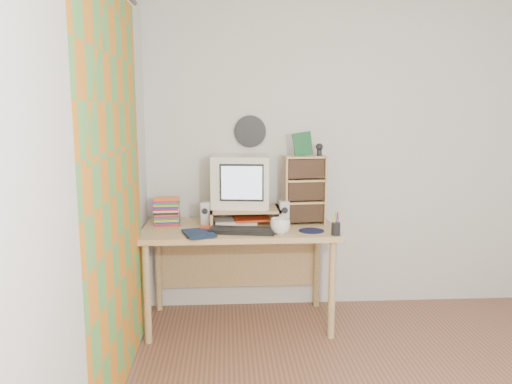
{
  "coord_description": "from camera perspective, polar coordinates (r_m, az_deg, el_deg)",
  "views": [
    {
      "loc": [
        -1.12,
        -2.2,
        1.6
      ],
      "look_at": [
        -0.91,
        1.33,
        1.01
      ],
      "focal_mm": 35.0,
      "sensor_mm": 36.0,
      "label": 1
    }
  ],
  "objects": [
    {
      "name": "back_wall",
      "position": [
        4.12,
        12.39,
        4.32
      ],
      "size": [
        3.5,
        0.0,
        3.5
      ],
      "primitive_type": "plane",
      "rotation": [
        1.57,
        0.0,
        0.0
      ],
      "color": "silver",
      "rests_on": "floor"
    },
    {
      "name": "game_box",
      "position": [
        3.7,
        5.35,
        5.47
      ],
      "size": [
        0.14,
        0.05,
        0.17
      ],
      "primitive_type": "cube",
      "rotation": [
        0.0,
        0.0,
        0.13
      ],
      "color": "#164F29",
      "rests_on": "cd_rack"
    },
    {
      "name": "papers",
      "position": [
        3.79,
        -1.69,
        -3.22
      ],
      "size": [
        0.33,
        0.26,
        0.04
      ],
      "primitive_type": null,
      "rotation": [
        0.0,
        0.0,
        0.1
      ],
      "color": "beige",
      "rests_on": "desk"
    },
    {
      "name": "curtain",
      "position": [
        2.78,
        -15.66,
        -0.28
      ],
      "size": [
        0.0,
        2.2,
        2.2
      ],
      "primitive_type": "plane",
      "rotation": [
        1.57,
        0.0,
        1.57
      ],
      "color": "orange",
      "rests_on": "left_wall"
    },
    {
      "name": "crt_monitor",
      "position": [
        3.77,
        -1.73,
        1.24
      ],
      "size": [
        0.46,
        0.46,
        0.39
      ],
      "primitive_type": "cube",
      "rotation": [
        0.0,
        0.0,
        -0.12
      ],
      "color": "silver",
      "rests_on": "monitor_riser"
    },
    {
      "name": "speaker_left",
      "position": [
        3.71,
        -5.85,
        -2.48
      ],
      "size": [
        0.07,
        0.07,
        0.18
      ],
      "primitive_type": "cube",
      "rotation": [
        0.0,
        0.0,
        0.09
      ],
      "color": "#B6B6BB",
      "rests_on": "desk"
    },
    {
      "name": "mousepad",
      "position": [
        3.56,
        6.36,
        -4.42
      ],
      "size": [
        0.21,
        0.21,
        0.0
      ],
      "primitive_type": "cylinder",
      "rotation": [
        0.0,
        0.0,
        0.2
      ],
      "color": "black",
      "rests_on": "desk"
    },
    {
      "name": "wall_disc",
      "position": [
        3.93,
        -0.68,
        6.94
      ],
      "size": [
        0.25,
        0.02,
        0.25
      ],
      "primitive_type": "cylinder",
      "rotation": [
        1.57,
        0.0,
        0.0
      ],
      "color": "black",
      "rests_on": "back_wall"
    },
    {
      "name": "monitor_riser",
      "position": [
        3.76,
        -1.24,
        -2.2
      ],
      "size": [
        0.52,
        0.3,
        0.12
      ],
      "color": "tan",
      "rests_on": "desk"
    },
    {
      "name": "webcam",
      "position": [
        3.74,
        7.25,
        4.85
      ],
      "size": [
        0.05,
        0.05,
        0.09
      ],
      "primitive_type": null,
      "rotation": [
        0.0,
        0.0,
        -0.01
      ],
      "color": "black",
      "rests_on": "cd_rack"
    },
    {
      "name": "speaker_right",
      "position": [
        3.71,
        3.24,
        -2.4
      ],
      "size": [
        0.07,
        0.07,
        0.18
      ],
      "primitive_type": "cube",
      "rotation": [
        0.0,
        0.0,
        0.03
      ],
      "color": "#B6B6BB",
      "rests_on": "desk"
    },
    {
      "name": "left_wall",
      "position": [
        2.31,
        -19.21,
        0.15
      ],
      "size": [
        0.0,
        3.5,
        3.5
      ],
      "primitive_type": "plane",
      "rotation": [
        1.57,
        0.0,
        1.57
      ],
      "color": "silver",
      "rests_on": "floor"
    },
    {
      "name": "diary",
      "position": [
        3.43,
        -8.09,
        -4.65
      ],
      "size": [
        0.27,
        0.23,
        0.05
      ],
      "primitive_type": "imported",
      "rotation": [
        0.0,
        0.0,
        0.29
      ],
      "color": "#101E3A",
      "rests_on": "desk"
    },
    {
      "name": "desk",
      "position": [
        3.77,
        -1.97,
        -5.73
      ],
      "size": [
        1.4,
        0.7,
        0.75
      ],
      "color": "#D7B873",
      "rests_on": "floor"
    },
    {
      "name": "cd_rack",
      "position": [
        3.76,
        5.51,
        0.27
      ],
      "size": [
        0.32,
        0.19,
        0.51
      ],
      "primitive_type": "cube",
      "rotation": [
        0.0,
        0.0,
        0.08
      ],
      "color": "tan",
      "rests_on": "desk"
    },
    {
      "name": "red_box",
      "position": [
        3.57,
        -5.87,
        -4.11
      ],
      "size": [
        0.08,
        0.06,
        0.04
      ],
      "primitive_type": "cube",
      "rotation": [
        0.0,
        0.0,
        -0.2
      ],
      "color": "red",
      "rests_on": "desk"
    },
    {
      "name": "mug",
      "position": [
        3.45,
        2.79,
        -3.92
      ],
      "size": [
        0.14,
        0.14,
        0.11
      ],
      "primitive_type": "imported",
      "rotation": [
        0.0,
        0.0,
        -0.05
      ],
      "color": "silver",
      "rests_on": "desk"
    },
    {
      "name": "dvd_stack",
      "position": [
        3.78,
        -10.15,
        -1.72
      ],
      "size": [
        0.19,
        0.14,
        0.26
      ],
      "primitive_type": null,
      "rotation": [
        0.0,
        0.0,
        0.03
      ],
      "color": "brown",
      "rests_on": "desk"
    },
    {
      "name": "pen_cup",
      "position": [
        3.46,
        9.12,
        -3.89
      ],
      "size": [
        0.07,
        0.07,
        0.12
      ],
      "primitive_type": null,
      "rotation": [
        0.0,
        0.0,
        -0.11
      ],
      "color": "black",
      "rests_on": "desk"
    },
    {
      "name": "keyboard",
      "position": [
        3.49,
        -1.63,
        -4.43
      ],
      "size": [
        0.48,
        0.23,
        0.03
      ],
      "primitive_type": "cube",
      "rotation": [
        0.0,
        0.0,
        -0.19
      ],
      "color": "black",
      "rests_on": "desk"
    }
  ]
}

